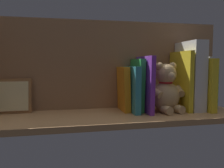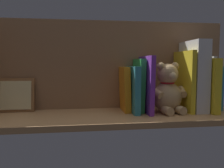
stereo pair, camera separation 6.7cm
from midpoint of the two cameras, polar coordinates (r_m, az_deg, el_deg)
ground_plane at (r=93.55cm, az=-2.08°, el=-8.09°), size 107.64×31.58×2.20cm
shelf_back_panel at (r=104.56cm, az=-3.41°, el=4.75°), size 107.64×1.50×39.39cm
book_0 at (r=115.18cm, az=21.24°, el=-0.70°), size 1.28×12.94×18.77cm
book_1 at (r=113.45cm, az=20.64°, el=-0.54°), size 1.63×14.45×19.63cm
book_2 at (r=112.57cm, az=19.66°, el=0.38°), size 1.52×13.58×23.29cm
book_3 at (r=108.26cm, az=19.42°, el=-0.04°), size 2.83×20.54×22.30cm
dictionary_thick_white at (r=106.51cm, az=17.00°, el=1.99°), size 5.74×18.27×29.88cm
book_4 at (r=104.68cm, az=14.90°, el=0.80°), size 1.86×18.33×25.52cm
teddy_bear at (r=98.75cm, az=11.37°, el=-1.47°), size 16.69×14.50×20.79cm
book_5 at (r=97.88cm, az=6.14°, el=0.01°), size 2.20×19.15×23.32cm
book_6 at (r=99.47cm, az=4.30°, el=-0.22°), size 2.96×14.31×22.22cm
book_7 at (r=97.23cm, az=2.96°, el=-1.25°), size 2.48×17.67×19.05cm
book_8 at (r=98.77cm, az=0.93°, el=-1.22°), size 3.24×13.02×18.90cm
picture_frame_leaning at (r=103.47cm, az=-25.17°, el=-2.74°), size 14.81×3.93×14.26cm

